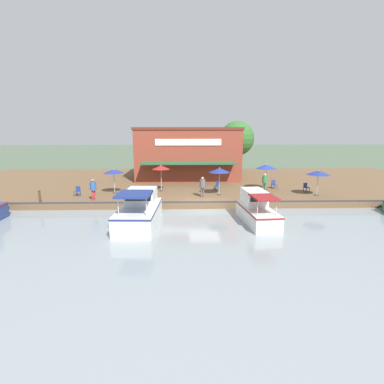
{
  "coord_description": "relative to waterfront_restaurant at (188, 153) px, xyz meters",
  "views": [
    {
      "loc": [
        23.63,
        -1.74,
        6.42
      ],
      "look_at": [
        -1.0,
        -1.02,
        1.3
      ],
      "focal_mm": 28.0,
      "sensor_mm": 36.0,
      "label": 1
    }
  ],
  "objects": [
    {
      "name": "ground_plane",
      "position": [
        13.21,
        1.18,
        -3.66
      ],
      "size": [
        220.0,
        220.0,
        0.0
      ],
      "primitive_type": "plane",
      "color": "#4C5B47"
    },
    {
      "name": "quay_deck",
      "position": [
        2.21,
        1.18,
        -3.36
      ],
      "size": [
        22.0,
        56.0,
        0.6
      ],
      "primitive_type": "cube",
      "color": "brown",
      "rests_on": "ground"
    },
    {
      "name": "quay_edge_fender",
      "position": [
        13.11,
        1.18,
        -3.01
      ],
      "size": [
        0.2,
        50.4,
        0.1
      ],
      "primitive_type": "cube",
      "color": "#2D2D33",
      "rests_on": "quay_deck"
    },
    {
      "name": "waterfront_restaurant",
      "position": [
        0.0,
        0.0,
        0.0
      ],
      "size": [
        9.5,
        12.28,
        6.11
      ],
      "color": "brown",
      "rests_on": "quay_deck"
    },
    {
      "name": "patio_umbrella_back_row",
      "position": [
        10.28,
        2.69,
        -0.79
      ],
      "size": [
        1.88,
        1.88,
        2.52
      ],
      "color": "#B7B7B7",
      "rests_on": "quay_deck"
    },
    {
      "name": "patio_umbrella_mid_patio_right",
      "position": [
        7.74,
        7.62,
        -0.78
      ],
      "size": [
        2.0,
        2.0,
        2.54
      ],
      "color": "#B7B7B7",
      "rests_on": "quay_deck"
    },
    {
      "name": "patio_umbrella_mid_patio_left",
      "position": [
        8.21,
        -2.7,
        -0.77
      ],
      "size": [
        1.71,
        1.71,
        2.52
      ],
      "color": "#B7B7B7",
      "rests_on": "quay_deck"
    },
    {
      "name": "patio_umbrella_by_entrance",
      "position": [
        9.15,
        -7.01,
        -0.99
      ],
      "size": [
        1.85,
        1.85,
        2.29
      ],
      "color": "#B7B7B7",
      "rests_on": "quay_deck"
    },
    {
      "name": "patio_umbrella_far_corner",
      "position": [
        10.67,
        11.52,
        -0.99
      ],
      "size": [
        2.03,
        2.03,
        2.3
      ],
      "color": "#B7B7B7",
      "rests_on": "quay_deck"
    },
    {
      "name": "cafe_chair_far_corner_seat",
      "position": [
        7.91,
        2.82,
        -2.58
      ],
      "size": [
        0.59,
        0.59,
        0.85
      ],
      "color": "navy",
      "rests_on": "quay_deck"
    },
    {
      "name": "cafe_chair_mid_patio",
      "position": [
        10.24,
        -10.08,
        -2.58
      ],
      "size": [
        0.53,
        0.53,
        0.85
      ],
      "color": "navy",
      "rests_on": "quay_deck"
    },
    {
      "name": "cafe_chair_under_first_umbrella",
      "position": [
        7.32,
        8.62,
        -2.58
      ],
      "size": [
        0.54,
        0.54,
        0.85
      ],
      "color": "navy",
      "rests_on": "quay_deck"
    },
    {
      "name": "cafe_chair_back_row_seat",
      "position": [
        9.04,
        11.2,
        -2.58
      ],
      "size": [
        0.57,
        0.57,
        0.85
      ],
      "color": "navy",
      "rests_on": "quay_deck"
    },
    {
      "name": "person_at_quay_edge",
      "position": [
        8.9,
        7.23,
        -1.94
      ],
      "size": [
        0.5,
        0.5,
        1.77
      ],
      "color": "#337547",
      "rests_on": "quay_deck"
    },
    {
      "name": "person_mid_patio",
      "position": [
        11.02,
        1.13,
        -1.92
      ],
      "size": [
        0.51,
        0.51,
        1.79
      ],
      "color": "#4C4C56",
      "rests_on": "quay_deck"
    },
    {
      "name": "person_near_entrance",
      "position": [
        12.07,
        -8.1,
        -1.89
      ],
      "size": [
        0.52,
        0.52,
        1.83
      ],
      "color": "#B23338",
      "rests_on": "quay_deck"
    },
    {
      "name": "motorboat_distant_upstream",
      "position": [
        16.47,
        4.49,
        -2.76
      ],
      "size": [
        5.9,
        2.2,
        2.19
      ],
      "color": "silver",
      "rests_on": "river_water"
    },
    {
      "name": "motorboat_mid_row",
      "position": [
        16.69,
        -3.51,
        -2.68
      ],
      "size": [
        6.76,
        2.72,
        2.52
      ],
      "color": "silver",
      "rests_on": "river_water"
    },
    {
      "name": "mooring_post",
      "position": [
        12.86,
        -12.2,
        -2.54
      ],
      "size": [
        0.22,
        0.22,
        1.02
      ],
      "color": "#473323",
      "rests_on": "quay_deck"
    },
    {
      "name": "tree_behind_restaurant",
      "position": [
        -5.07,
        6.77,
        1.46
      ],
      "size": [
        5.04,
        4.8,
        7.05
      ],
      "color": "brown",
      "rests_on": "quay_deck"
    }
  ]
}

